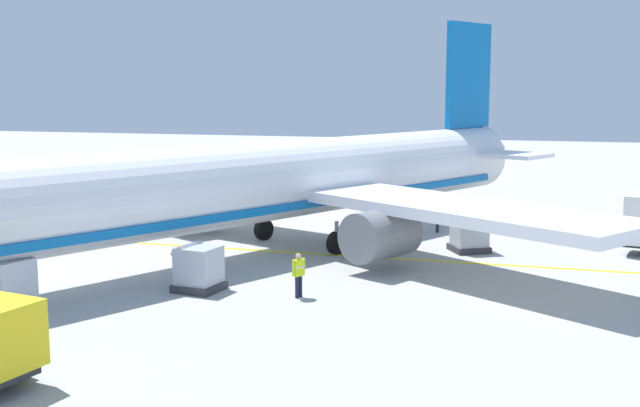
{
  "coord_description": "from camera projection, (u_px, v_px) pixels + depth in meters",
  "views": [
    {
      "loc": [
        -1.59,
        2.96,
        8.02
      ],
      "look_at": [
        33.4,
        12.99,
        2.62
      ],
      "focal_mm": 44.57,
      "sensor_mm": 36.0,
      "label": 1
    }
  ],
  "objects": [
    {
      "name": "airliner_foreground",
      "position": [
        285.0,
        181.0,
        38.84
      ],
      "size": [
        38.43,
        32.5,
        11.9
      ],
      "color": "white",
      "rests_on": "ground"
    },
    {
      "name": "cargo_container_near",
      "position": [
        469.0,
        232.0,
        38.7
      ],
      "size": [
        2.28,
        2.28,
        2.05
      ],
      "color": "#333338",
      "rests_on": "ground"
    },
    {
      "name": "cargo_container_mid",
      "position": [
        8.0,
        285.0,
        28.38
      ],
      "size": [
        2.08,
        2.08,
        2.04
      ],
      "color": "#333338",
      "rests_on": "ground"
    },
    {
      "name": "cargo_container_far",
      "position": [
        198.0,
        269.0,
        31.3
      ],
      "size": [
        1.91,
        1.91,
        1.88
      ],
      "color": "#333338",
      "rests_on": "ground"
    },
    {
      "name": "crew_marshaller",
      "position": [
        299.0,
        272.0,
        30.21
      ],
      "size": [
        0.55,
        0.43,
        1.73
      ],
      "color": "#191E33",
      "rests_on": "ground"
    },
    {
      "name": "crew_supervisor",
      "position": [
        438.0,
        215.0,
        43.73
      ],
      "size": [
        0.63,
        0.28,
        1.65
      ],
      "color": "#191E33",
      "rests_on": "ground"
    },
    {
      "name": "apron_guide_line",
      "position": [
        376.0,
        257.0,
        37.47
      ],
      "size": [
        0.3,
        60.0,
        0.01
      ],
      "primitive_type": "cube",
      "color": "yellow",
      "rests_on": "ground"
    }
  ]
}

